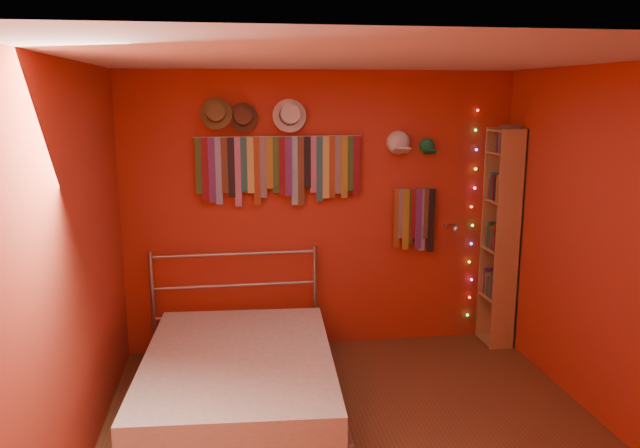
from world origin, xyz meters
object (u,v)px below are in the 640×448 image
bookshelf (505,237)px  bed (239,379)px  tie_rack (279,166)px  reading_lamp (455,228)px

bookshelf → bed: bearing=-159.9°
tie_rack → bookshelf: bookshelf is taller
bed → tie_rack: bearing=72.4°
reading_lamp → bookshelf: bearing=1.6°
tie_rack → reading_lamp: 1.66m
bookshelf → bed: bookshelf is taller
bookshelf → tie_rack: bearing=175.7°
tie_rack → bed: (-0.41, -1.05, -1.46)m
bookshelf → bed: (-2.45, -0.90, -0.79)m
reading_lamp → tie_rack: bearing=173.8°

